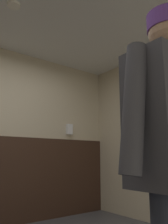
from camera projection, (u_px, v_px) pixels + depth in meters
name	position (u px, v px, depth m)	size (l,w,h in m)	color
downlight_far	(14.00, 5.00, 2.54)	(0.14, 0.14, 0.03)	white
soap_dispenser	(69.00, 129.00, 4.07)	(0.10, 0.07, 0.18)	silver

